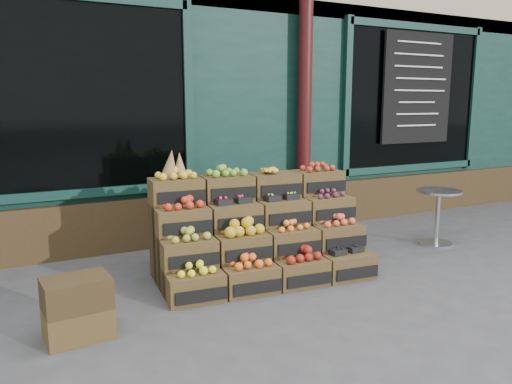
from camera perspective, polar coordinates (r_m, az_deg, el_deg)
name	(u,v)px	position (r m, az deg, el deg)	size (l,w,h in m)	color
ground	(312,297)	(4.54, 6.43, -11.83)	(60.00, 60.00, 0.00)	#404043
shop_facade	(148,61)	(8.95, -12.22, 14.48)	(12.00, 6.24, 4.80)	#0D2C25
crate_display	(257,236)	(4.96, 0.16, -5.08)	(2.10, 1.17, 1.27)	#4A381D
spare_crates	(78,308)	(3.92, -19.72, -12.41)	(0.49, 0.36, 0.46)	#4A381D
bistro_table	(438,211)	(6.36, 20.06, -2.03)	(0.53, 0.53, 0.67)	#AEB0B5
shopkeeper	(67,158)	(6.45, -20.81, 3.62)	(0.75, 0.49, 2.06)	#19581F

